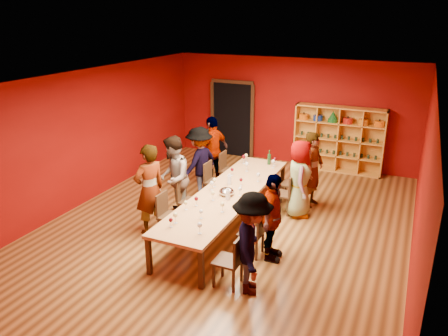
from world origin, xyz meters
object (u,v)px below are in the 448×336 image
(chair_person_left_1, at_px, (167,213))
(person_left_4, at_px, (213,151))
(person_left_3, at_px, (200,162))
(person_right_0, at_px, (252,244))
(chair_person_right_4, at_px, (295,182))
(wine_bottle, at_px, (269,159))
(tasting_table, at_px, (228,194))
(chair_person_right_1, at_px, (255,230))
(person_right_4, at_px, (313,170))
(chair_person_left_4, at_px, (227,167))
(person_left_1, at_px, (150,190))
(chair_person_left_2, at_px, (186,198))
(chair_person_right_0, at_px, (233,258))
(chair_person_left_3, at_px, (212,179))
(chair_person_right_3, at_px, (287,192))
(spittoon_bowl, at_px, (227,192))
(person_right_1, at_px, (272,218))
(person_left_2, at_px, (173,178))
(shelving_unit, at_px, (339,136))

(chair_person_left_1, height_order, person_left_4, person_left_4)
(person_left_3, distance_m, person_right_0, 3.90)
(chair_person_right_4, bearing_deg, wine_bottle, 161.53)
(chair_person_right_4, xyz_separation_m, wine_bottle, (-0.71, 0.24, 0.39))
(tasting_table, bearing_deg, wine_bottle, 84.07)
(chair_person_right_1, distance_m, person_right_4, 2.64)
(person_left_3, height_order, chair_person_left_4, person_left_3)
(chair_person_left_1, xyz_separation_m, wine_bottle, (1.11, 2.84, 0.39))
(chair_person_left_1, height_order, person_left_1, person_left_1)
(chair_person_left_2, relative_size, chair_person_right_0, 1.00)
(chair_person_left_3, bearing_deg, chair_person_right_0, -58.97)
(person_left_4, xyz_separation_m, chair_person_right_3, (2.20, -0.90, -0.39))
(chair_person_left_4, bearing_deg, spittoon_bowl, -66.20)
(tasting_table, bearing_deg, person_right_4, 52.68)
(tasting_table, relative_size, person_left_4, 2.55)
(chair_person_left_3, xyz_separation_m, person_left_3, (-0.32, 0.00, 0.35))
(person_right_1, bearing_deg, person_right_0, 174.44)
(person_left_2, xyz_separation_m, person_left_4, (-0.08, 2.09, -0.01))
(person_left_1, bearing_deg, person_right_1, 114.99)
(person_left_2, distance_m, chair_person_right_0, 2.80)
(chair_person_right_4, xyz_separation_m, person_right_4, (0.40, 0.00, 0.36))
(chair_person_right_3, bearing_deg, chair_person_right_0, -90.00)
(chair_person_left_4, bearing_deg, chair_person_right_0, -64.85)
(chair_person_left_2, bearing_deg, person_left_1, -115.82)
(tasting_table, relative_size, wine_bottle, 12.94)
(person_right_1, xyz_separation_m, chair_person_right_4, (-0.30, 2.58, -0.31))
(tasting_table, xyz_separation_m, person_left_1, (-1.28, -0.88, 0.22))
(person_left_3, distance_m, spittoon_bowl, 1.80)
(shelving_unit, bearing_deg, person_left_4, -139.00)
(spittoon_bowl, bearing_deg, chair_person_left_4, 113.80)
(chair_person_left_4, bearing_deg, person_left_1, -97.45)
(shelving_unit, distance_m, person_left_1, 5.85)
(chair_person_left_1, distance_m, person_right_1, 2.14)
(chair_person_left_3, relative_size, person_right_0, 0.53)
(spittoon_bowl, distance_m, wine_bottle, 2.12)
(chair_person_right_4, bearing_deg, person_right_0, -84.90)
(person_left_2, distance_m, spittoon_bowl, 1.25)
(person_right_4, relative_size, wine_bottle, 4.92)
(chair_person_right_1, bearing_deg, chair_person_right_0, -90.00)
(person_right_1, bearing_deg, person_left_2, 65.94)
(chair_person_right_1, bearing_deg, person_left_4, 127.75)
(chair_person_left_2, bearing_deg, person_left_4, 100.37)
(chair_person_right_0, relative_size, chair_person_right_1, 1.00)
(shelving_unit, relative_size, chair_person_right_0, 2.70)
(person_left_1, height_order, spittoon_bowl, person_left_1)
(person_left_1, distance_m, person_left_4, 2.86)
(tasting_table, bearing_deg, chair_person_left_4, 114.69)
(chair_person_left_2, bearing_deg, wine_bottle, 61.64)
(chair_person_left_1, distance_m, chair_person_right_3, 2.68)
(wine_bottle, bearing_deg, tasting_table, -95.93)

